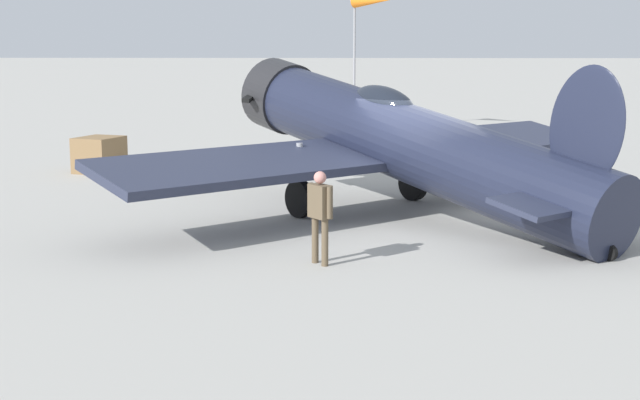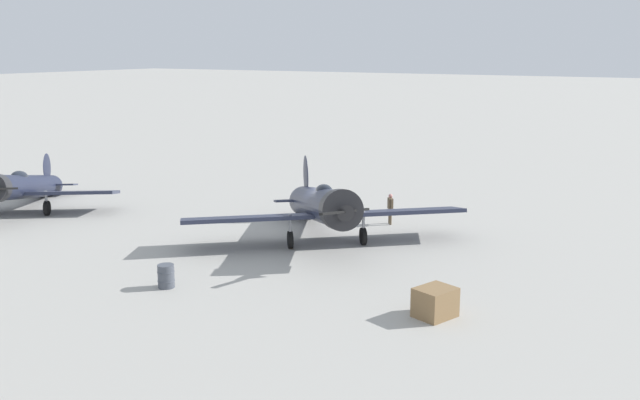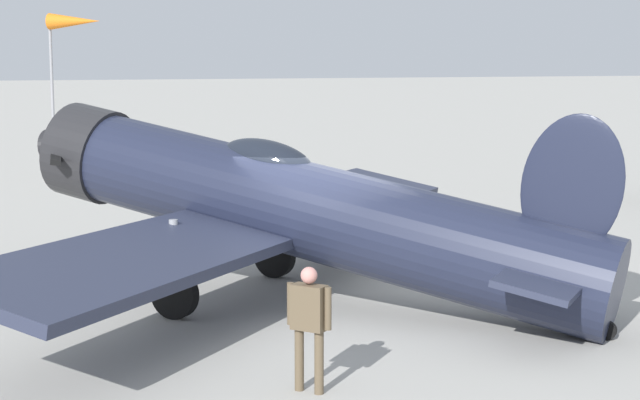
# 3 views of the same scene
# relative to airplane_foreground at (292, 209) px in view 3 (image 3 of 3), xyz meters

# --- Properties ---
(ground_plane) EXTENTS (400.00, 400.00, 0.00)m
(ground_plane) POSITION_rel_airplane_foreground_xyz_m (-0.40, -0.35, -1.62)
(ground_plane) COLOR #A8A59E
(airplane_foreground) EXTENTS (10.42, 11.20, 3.50)m
(airplane_foreground) POSITION_rel_airplane_foreground_xyz_m (0.00, 0.00, 0.00)
(airplane_foreground) COLOR #1E2338
(airplane_foreground) RESTS_ON ground_plane
(ground_crew_mechanic) EXTENTS (0.51, 0.43, 1.58)m
(ground_crew_mechanic) POSITION_rel_airplane_foreground_xyz_m (-4.34, 1.52, -0.66)
(ground_crew_mechanic) COLOR brown
(ground_crew_mechanic) RESTS_ON ground_plane
(fuel_drum) EXTENTS (0.66, 0.66, 0.89)m
(fuel_drum) POSITION_rel_airplane_foreground_xyz_m (8.87, -1.65, -1.17)
(fuel_drum) COLOR #474C56
(fuel_drum) RESTS_ON ground_plane
(windsock_mast) EXTENTS (1.59, 1.80, 5.66)m
(windsock_mast) POSITION_rel_airplane_foreground_xyz_m (19.19, 0.18, 3.54)
(windsock_mast) COLOR gray
(windsock_mast) RESTS_ON ground_plane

